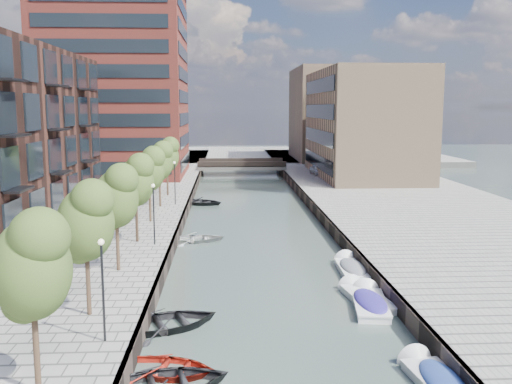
{
  "coord_description": "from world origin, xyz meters",
  "views": [
    {
      "loc": [
        -2.37,
        -13.69,
        10.14
      ],
      "look_at": [
        0.0,
        30.83,
        3.5
      ],
      "focal_mm": 40.0,
      "sensor_mm": 36.0,
      "label": 1
    }
  ],
  "objects": [
    {
      "name": "tree_1",
      "position": [
        -8.5,
        11.0,
        5.31
      ],
      "size": [
        2.5,
        2.5,
        5.95
      ],
      "color": "#382619",
      "rests_on": "quay_left"
    },
    {
      "name": "tower",
      "position": [
        -17.0,
        65.0,
        16.0
      ],
      "size": [
        18.0,
        18.0,
        30.0
      ],
      "primitive_type": "cube",
      "color": "maroon",
      "rests_on": "quay_left"
    },
    {
      "name": "sloop_2",
      "position": [
        -4.7,
        7.11,
        0.0
      ],
      "size": [
        4.61,
        3.77,
        0.83
      ],
      "primitive_type": "imported",
      "rotation": [
        0.0,
        0.0,
        1.32
      ],
      "color": "#A61D12",
      "rests_on": "ground"
    },
    {
      "name": "tree_2",
      "position": [
        -8.5,
        18.0,
        5.31
      ],
      "size": [
        2.5,
        2.5,
        5.95
      ],
      "color": "#382619",
      "rests_on": "quay_left"
    },
    {
      "name": "tan_block_near",
      "position": [
        16.0,
        62.0,
        8.0
      ],
      "size": [
        12.0,
        25.0,
        14.0
      ],
      "primitive_type": "cube",
      "color": "tan",
      "rests_on": "quay_right"
    },
    {
      "name": "motorboat_2",
      "position": [
        4.89,
        15.21,
        0.09
      ],
      "size": [
        2.24,
        4.73,
        1.52
      ],
      "color": "silver",
      "rests_on": "ground"
    },
    {
      "name": "tan_block_far",
      "position": [
        16.0,
        88.0,
        9.0
      ],
      "size": [
        12.0,
        20.0,
        16.0
      ],
      "primitive_type": "cube",
      "color": "tan",
      "rests_on": "quay_right"
    },
    {
      "name": "far_closure",
      "position": [
        0.0,
        100.0,
        0.5
      ],
      "size": [
        80.0,
        40.0,
        1.0
      ],
      "primitive_type": "cube",
      "color": "gray",
      "rests_on": "ground"
    },
    {
      "name": "lamp_1",
      "position": [
        -7.2,
        24.0,
        3.51
      ],
      "size": [
        0.24,
        0.24,
        4.12
      ],
      "color": "black",
      "rests_on": "quay_left"
    },
    {
      "name": "tree_4",
      "position": [
        -8.5,
        32.0,
        5.31
      ],
      "size": [
        2.5,
        2.5,
        5.95
      ],
      "color": "#382619",
      "rests_on": "quay_left"
    },
    {
      "name": "quay_right",
      "position": [
        16.0,
        40.0,
        0.5
      ],
      "size": [
        20.0,
        140.0,
        1.0
      ],
      "primitive_type": "cube",
      "color": "gray",
      "rests_on": "ground"
    },
    {
      "name": "motorboat_3",
      "position": [
        4.96,
        14.14,
        0.19
      ],
      "size": [
        2.23,
        4.84,
        1.55
      ],
      "color": "white",
      "rests_on": "ground"
    },
    {
      "name": "bridge",
      "position": [
        0.0,
        72.0,
        1.39
      ],
      "size": [
        13.0,
        6.0,
        1.3
      ],
      "color": "gray",
      "rests_on": "ground"
    },
    {
      "name": "sloop_4",
      "position": [
        -5.13,
        45.75,
        0.0
      ],
      "size": [
        5.81,
        5.06,
        1.0
      ],
      "primitive_type": "imported",
      "rotation": [
        0.0,
        0.0,
        1.18
      ],
      "color": "black",
      "rests_on": "ground"
    },
    {
      "name": "car",
      "position": [
        10.21,
        63.17,
        1.68
      ],
      "size": [
        2.11,
        4.18,
        1.36
      ],
      "primitive_type": "imported",
      "rotation": [
        0.0,
        0.0,
        0.13
      ],
      "color": "silver",
      "rests_on": "quay_right"
    },
    {
      "name": "tree_3",
      "position": [
        -8.5,
        25.0,
        5.31
      ],
      "size": [
        2.5,
        2.5,
        5.95
      ],
      "color": "#382619",
      "rests_on": "quay_left"
    },
    {
      "name": "quay_wall_left",
      "position": [
        -6.1,
        40.0,
        0.5
      ],
      "size": [
        0.25,
        140.0,
        1.0
      ],
      "primitive_type": "cube",
      "color": "#332823",
      "rests_on": "ground"
    },
    {
      "name": "tree_5",
      "position": [
        -8.5,
        39.0,
        5.31
      ],
      "size": [
        2.5,
        2.5,
        5.95
      ],
      "color": "#382619",
      "rests_on": "quay_left"
    },
    {
      "name": "lamp_2",
      "position": [
        -7.2,
        40.0,
        3.51
      ],
      "size": [
        0.24,
        0.24,
        4.12
      ],
      "color": "black",
      "rests_on": "quay_left"
    },
    {
      "name": "quay_wall_right",
      "position": [
        6.1,
        40.0,
        0.5
      ],
      "size": [
        0.25,
        140.0,
        1.0
      ],
      "primitive_type": "cube",
      "color": "#332823",
      "rests_on": "ground"
    },
    {
      "name": "lamp_0",
      "position": [
        -7.2,
        8.0,
        3.51
      ],
      "size": [
        0.24,
        0.24,
        4.12
      ],
      "color": "black",
      "rests_on": "quay_left"
    },
    {
      "name": "sloop_0",
      "position": [
        -5.15,
        11.69,
        0.0
      ],
      "size": [
        5.89,
        5.14,
        1.02
      ],
      "primitive_type": "imported",
      "rotation": [
        0.0,
        0.0,
        1.97
      ],
      "color": "black",
      "rests_on": "ground"
    },
    {
      "name": "tree_6",
      "position": [
        -8.5,
        46.0,
        5.31
      ],
      "size": [
        2.5,
        2.5,
        5.95
      ],
      "color": "#382619",
      "rests_on": "quay_left"
    },
    {
      "name": "tree_0",
      "position": [
        -8.5,
        4.0,
        5.31
      ],
      "size": [
        2.5,
        2.5,
        5.95
      ],
      "color": "#382619",
      "rests_on": "quay_left"
    },
    {
      "name": "motorboat_0",
      "position": [
        5.35,
        5.53,
        0.18
      ],
      "size": [
        2.08,
        4.6,
        1.48
      ],
      "color": "silver",
      "rests_on": "ground"
    },
    {
      "name": "motorboat_4",
      "position": [
        5.41,
        20.38,
        0.19
      ],
      "size": [
        1.75,
        4.72,
        1.56
      ],
      "color": "white",
      "rests_on": "ground"
    },
    {
      "name": "water",
      "position": [
        0.0,
        40.0,
        0.0
      ],
      "size": [
        300.0,
        300.0,
        0.0
      ],
      "primitive_type": "plane",
      "color": "#38473F",
      "rests_on": "ground"
    },
    {
      "name": "sloop_3",
      "position": [
        -4.67,
        28.92,
        0.0
      ],
      "size": [
        4.62,
        3.56,
        0.89
      ],
      "primitive_type": "imported",
      "rotation": [
        0.0,
        0.0,
        1.69
      ],
      "color": "#B3B3B1",
      "rests_on": "ground"
    }
  ]
}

